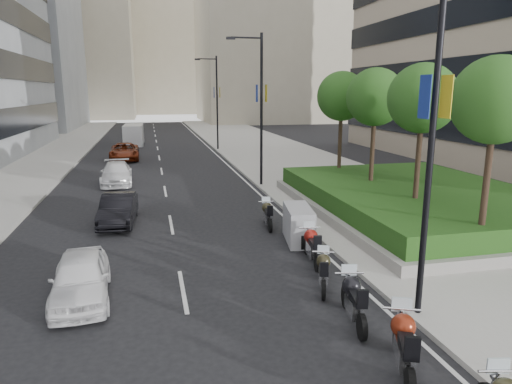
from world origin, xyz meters
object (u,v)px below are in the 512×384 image
object	(u,v)px
lamp_post_2	(215,98)
motorcycle_1	(404,345)
lamp_post_1	(259,103)
car_b	(118,209)
motorcycle_5	(298,225)
car_a	(81,278)
lamp_post_0	(428,120)
car_d	(124,151)
motorcycle_6	(268,214)
motorcycle_2	(353,300)
delivery_van	(134,136)
motorcycle_3	(323,271)
motorcycle_4	(312,246)
car_c	(116,173)

from	to	relation	value
lamp_post_2	motorcycle_1	xyz separation A→B (m)	(-1.50, -37.07, -4.43)
lamp_post_1	lamp_post_2	bearing A→B (deg)	90.00
lamp_post_1	car_b	world-z (taller)	lamp_post_1
lamp_post_1	car_b	bearing A→B (deg)	-141.23
motorcycle_5	car_b	bearing A→B (deg)	67.86
lamp_post_2	car_a	distance (m)	33.32
lamp_post_0	car_d	world-z (taller)	lamp_post_0
lamp_post_1	motorcycle_6	distance (m)	9.59
motorcycle_2	motorcycle_6	world-z (taller)	motorcycle_2
motorcycle_1	delivery_van	xyz separation A→B (m)	(-6.56, 43.77, 0.37)
lamp_post_2	car_d	distance (m)	10.57
motorcycle_6	motorcycle_3	bearing A→B (deg)	-173.14
car_d	car_a	bearing A→B (deg)	-90.70
motorcycle_4	car_c	xyz separation A→B (m)	(-7.35, 15.61, 0.08)
motorcycle_2	delivery_van	size ratio (longest dim) A/B	0.43
motorcycle_5	car_c	bearing A→B (deg)	38.45
motorcycle_5	delivery_van	world-z (taller)	delivery_van
lamp_post_0	car_d	bearing A→B (deg)	105.61
lamp_post_2	motorcycle_2	world-z (taller)	lamp_post_2
lamp_post_2	motorcycle_5	bearing A→B (deg)	-91.90
motorcycle_3	car_d	world-z (taller)	car_d
motorcycle_1	car_d	xyz separation A→B (m)	(-7.03, 32.60, 0.07)
motorcycle_4	delivery_van	distance (m)	38.02
lamp_post_1	car_a	distance (m)	16.88
motorcycle_6	lamp_post_2	bearing A→B (deg)	3.15
motorcycle_1	motorcycle_6	bearing A→B (deg)	23.17
lamp_post_0	motorcycle_3	xyz separation A→B (m)	(-1.57, 2.24, -4.54)
lamp_post_1	delivery_van	distance (m)	26.29
lamp_post_2	motorcycle_1	bearing A→B (deg)	-92.32
lamp_post_0	motorcycle_5	xyz separation A→B (m)	(-0.95, 6.48, -4.38)
lamp_post_2	car_d	size ratio (longest dim) A/B	1.77
lamp_post_1	delivery_van	world-z (taller)	lamp_post_1
lamp_post_0	motorcycle_3	bearing A→B (deg)	125.15
delivery_van	lamp_post_1	bearing A→B (deg)	-70.50
motorcycle_2	motorcycle_5	bearing A→B (deg)	5.13
motorcycle_1	motorcycle_6	world-z (taller)	motorcycle_1
delivery_van	motorcycle_1	bearing A→B (deg)	-80.06
lamp_post_0	delivery_van	distance (m)	42.66
car_a	car_b	bearing A→B (deg)	81.99
car_b	car_c	bearing A→B (deg)	97.55
motorcycle_5	car_d	size ratio (longest dim) A/B	0.47
motorcycle_1	car_b	world-z (taller)	car_b
lamp_post_1	car_b	distance (m)	11.03
car_b	car_d	xyz separation A→B (m)	(-0.65, 19.85, 0.06)
motorcycle_1	car_c	distance (m)	23.07
lamp_post_2	motorcycle_3	size ratio (longest dim) A/B	4.72
motorcycle_6	car_d	xyz separation A→B (m)	(-6.93, 21.84, 0.16)
motorcycle_2	motorcycle_4	distance (m)	4.15
motorcycle_1	motorcycle_2	bearing A→B (deg)	24.61
lamp_post_0	motorcycle_2	xyz separation A→B (m)	(-1.58, 0.17, -4.46)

